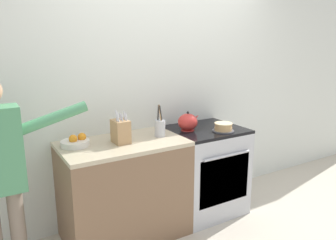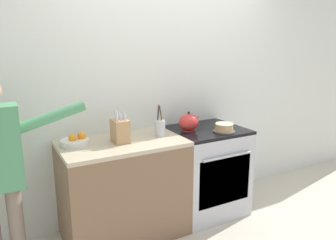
% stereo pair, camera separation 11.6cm
% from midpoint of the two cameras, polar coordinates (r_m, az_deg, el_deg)
% --- Properties ---
extents(ground_plane, '(16.00, 16.00, 0.00)m').
position_cam_midpoint_polar(ground_plane, '(3.31, 6.75, -18.72)').
color(ground_plane, beige).
extents(wall_back, '(8.00, 0.04, 2.60)m').
position_cam_midpoint_polar(wall_back, '(3.40, 0.76, 5.71)').
color(wall_back, silver).
rests_on(wall_back, ground_plane).
extents(counter_cabinet, '(1.09, 0.65, 0.90)m').
position_cam_midpoint_polar(counter_cabinet, '(3.08, -6.63, -11.79)').
color(counter_cabinet, brown).
rests_on(counter_cabinet, ground_plane).
extents(stove_range, '(0.73, 0.69, 0.90)m').
position_cam_midpoint_polar(stove_range, '(3.48, 7.54, -8.70)').
color(stove_range, '#B7BABF').
rests_on(stove_range, ground_plane).
extents(layer_cake, '(0.21, 0.21, 0.08)m').
position_cam_midpoint_polar(layer_cake, '(3.24, 10.77, -1.37)').
color(layer_cake, '#4C4C51').
rests_on(layer_cake, stove_range).
extents(tea_kettle, '(0.24, 0.20, 0.19)m').
position_cam_midpoint_polar(tea_kettle, '(3.24, 4.65, -0.39)').
color(tea_kettle, red).
rests_on(tea_kettle, stove_range).
extents(knife_block, '(0.13, 0.17, 0.30)m').
position_cam_midpoint_polar(knife_block, '(2.87, -7.23, -1.87)').
color(knife_block, tan).
rests_on(knife_block, counter_cabinet).
extents(utensil_crock, '(0.10, 0.10, 0.30)m').
position_cam_midpoint_polar(utensil_crock, '(3.03, -0.34, -1.32)').
color(utensil_crock, '#B7BABF').
rests_on(utensil_crock, counter_cabinet).
extents(fruit_bowl, '(0.24, 0.24, 0.10)m').
position_cam_midpoint_polar(fruit_bowl, '(2.88, -14.74, -3.57)').
color(fruit_bowl, silver).
rests_on(fruit_bowl, counter_cabinet).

